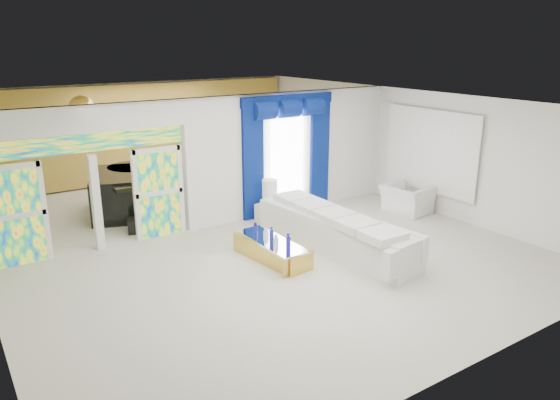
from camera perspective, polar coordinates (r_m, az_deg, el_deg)
floor at (r=11.85m, az=-4.44°, el=-3.91°), size 12.00×12.00×0.00m
dividing_wall at (r=13.34m, az=1.39°, el=5.23°), size 5.70×0.18×3.00m
dividing_header at (r=11.09m, az=-20.49°, el=8.20°), size 4.30×0.18×0.55m
stained_panel_left at (r=11.22m, az=-26.63°, el=-1.53°), size 0.95×0.04×2.00m
stained_panel_right at (r=11.84m, az=-12.96°, el=0.78°), size 0.95×0.04×2.00m
stained_transom at (r=11.16m, az=-20.24°, el=5.79°), size 4.00×0.05×0.35m
window_pane at (r=13.13m, az=0.74°, el=4.82°), size 1.00×0.02×2.30m
blue_drape_left at (r=12.59m, az=-2.95°, el=4.04°), size 0.55×0.10×2.80m
blue_drape_right at (r=13.70m, az=4.29°, el=5.07°), size 0.55×0.10×2.80m
blue_pelmet at (r=12.89m, az=0.84°, el=10.76°), size 2.60×0.12×0.25m
wall_mirror at (r=13.73m, az=15.93°, el=5.13°), size 0.04×2.70×1.90m
gold_curtains at (r=16.71m, az=-14.60°, el=7.08°), size 9.70×0.12×2.90m
white_sofa at (r=10.98m, az=5.90°, el=-3.63°), size 1.30×3.95×0.74m
coffee_table at (r=10.52m, az=-0.90°, el=-5.47°), size 0.81×1.84×0.40m
console_table at (r=12.95m, az=0.01°, el=-1.02°), size 1.32×0.54×0.43m
table_lamp at (r=12.65m, az=-1.12°, el=0.92°), size 0.36×0.36×0.58m
armchair at (r=13.67m, az=13.52°, el=0.11°), size 1.09×1.21×0.72m
grand_piano at (r=13.78m, az=-16.28°, el=0.75°), size 2.18×2.48×1.05m
piano_bench at (r=12.43m, az=-13.87°, el=-2.56°), size 1.04×0.68×0.32m
chandelier at (r=13.54m, az=-20.65°, el=9.27°), size 0.60×0.60×0.60m
decanters at (r=10.36m, az=-0.76°, el=-4.04°), size 0.20×1.13×0.28m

